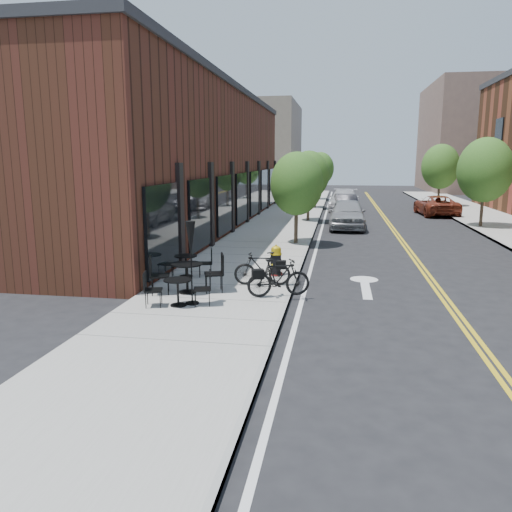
{
  "coord_description": "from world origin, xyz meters",
  "views": [
    {
      "loc": [
        1.19,
        -11.89,
        3.62
      ],
      "look_at": [
        -1.03,
        1.36,
        1.0
      ],
      "focal_mm": 35.0,
      "sensor_mm": 36.0,
      "label": 1
    }
  ],
  "objects_px": {
    "parked_car_b": "(346,204)",
    "parked_car_c": "(344,200)",
    "bicycle_right": "(279,278)",
    "bistro_set_c": "(186,263)",
    "fire_hydrant": "(276,261)",
    "parked_car_a": "(347,214)",
    "bistro_set_a": "(178,289)",
    "bistro_set_b": "(187,274)",
    "bicycle_left": "(262,268)",
    "patio_umbrella": "(191,245)",
    "parked_car_far": "(436,205)"
  },
  "relations": [
    {
      "from": "bicycle_right",
      "to": "bistro_set_b",
      "type": "bearing_deg",
      "value": 69.94
    },
    {
      "from": "bicycle_right",
      "to": "parked_car_c",
      "type": "xyz_separation_m",
      "value": [
        1.81,
        23.93,
        0.12
      ]
    },
    {
      "from": "fire_hydrant",
      "to": "bicycle_right",
      "type": "distance_m",
      "value": 2.45
    },
    {
      "from": "fire_hydrant",
      "to": "parked_car_b",
      "type": "xyz_separation_m",
      "value": [
        2.28,
        19.37,
        0.08
      ]
    },
    {
      "from": "parked_car_a",
      "to": "parked_car_c",
      "type": "height_order",
      "value": "parked_car_a"
    },
    {
      "from": "bicycle_left",
      "to": "parked_car_a",
      "type": "height_order",
      "value": "parked_car_a"
    },
    {
      "from": "bicycle_right",
      "to": "bistro_set_c",
      "type": "height_order",
      "value": "bicycle_right"
    },
    {
      "from": "bistro_set_c",
      "to": "parked_car_b",
      "type": "distance_m",
      "value": 20.65
    },
    {
      "from": "fire_hydrant",
      "to": "bistro_set_c",
      "type": "height_order",
      "value": "fire_hydrant"
    },
    {
      "from": "fire_hydrant",
      "to": "bicycle_right",
      "type": "xyz_separation_m",
      "value": [
        0.38,
        -2.42,
        0.05
      ]
    },
    {
      "from": "bicycle_left",
      "to": "bistro_set_c",
      "type": "bearing_deg",
      "value": -111.57
    },
    {
      "from": "bistro_set_a",
      "to": "bistro_set_b",
      "type": "height_order",
      "value": "bistro_set_b"
    },
    {
      "from": "bistro_set_c",
      "to": "parked_car_c",
      "type": "height_order",
      "value": "parked_car_c"
    },
    {
      "from": "bicycle_left",
      "to": "bicycle_right",
      "type": "xyz_separation_m",
      "value": [
        0.6,
        -1.1,
        0.02
      ]
    },
    {
      "from": "bicycle_right",
      "to": "bistro_set_a",
      "type": "distance_m",
      "value": 2.61
    },
    {
      "from": "bistro_set_c",
      "to": "patio_umbrella",
      "type": "bearing_deg",
      "value": -83.85
    },
    {
      "from": "parked_car_c",
      "to": "patio_umbrella",
      "type": "bearing_deg",
      "value": -96.49
    },
    {
      "from": "bicycle_left",
      "to": "bistro_set_b",
      "type": "height_order",
      "value": "bistro_set_b"
    },
    {
      "from": "bicycle_right",
      "to": "patio_umbrella",
      "type": "relative_size",
      "value": 0.81
    },
    {
      "from": "bistro_set_b",
      "to": "parked_car_c",
      "type": "relative_size",
      "value": 0.38
    },
    {
      "from": "fire_hydrant",
      "to": "bistro_set_a",
      "type": "bearing_deg",
      "value": -122.87
    },
    {
      "from": "fire_hydrant",
      "to": "patio_umbrella",
      "type": "height_order",
      "value": "patio_umbrella"
    },
    {
      "from": "bicycle_right",
      "to": "patio_umbrella",
      "type": "distance_m",
      "value": 2.46
    },
    {
      "from": "bicycle_left",
      "to": "patio_umbrella",
      "type": "xyz_separation_m",
      "value": [
        -1.41,
        -2.12,
        0.99
      ]
    },
    {
      "from": "fire_hydrant",
      "to": "parked_car_c",
      "type": "height_order",
      "value": "parked_car_c"
    },
    {
      "from": "parked_car_b",
      "to": "bicycle_right",
      "type": "bearing_deg",
      "value": -101.23
    },
    {
      "from": "patio_umbrella",
      "to": "parked_car_a",
      "type": "height_order",
      "value": "patio_umbrella"
    },
    {
      "from": "bicycle_right",
      "to": "parked_car_c",
      "type": "distance_m",
      "value": 23.99
    },
    {
      "from": "bicycle_left",
      "to": "parked_car_c",
      "type": "bearing_deg",
      "value": 167.07
    },
    {
      "from": "bistro_set_c",
      "to": "parked_car_far",
      "type": "bearing_deg",
      "value": 47.55
    },
    {
      "from": "fire_hydrant",
      "to": "bistro_set_a",
      "type": "xyz_separation_m",
      "value": [
        -1.92,
        -3.66,
        -0.02
      ]
    },
    {
      "from": "bistro_set_a",
      "to": "patio_umbrella",
      "type": "xyz_separation_m",
      "value": [
        0.29,
        0.21,
        1.04
      ]
    },
    {
      "from": "bistro_set_c",
      "to": "parked_car_far",
      "type": "height_order",
      "value": "parked_car_far"
    },
    {
      "from": "bistro_set_c",
      "to": "bicycle_left",
      "type": "bearing_deg",
      "value": -28.74
    },
    {
      "from": "fire_hydrant",
      "to": "parked_car_a",
      "type": "bearing_deg",
      "value": 73.94
    },
    {
      "from": "bicycle_left",
      "to": "patio_umbrella",
      "type": "distance_m",
      "value": 2.74
    },
    {
      "from": "parked_car_b",
      "to": "parked_car_c",
      "type": "height_order",
      "value": "parked_car_c"
    },
    {
      "from": "bistro_set_a",
      "to": "parked_car_c",
      "type": "xyz_separation_m",
      "value": [
        4.11,
        25.16,
        0.19
      ]
    },
    {
      "from": "bicycle_right",
      "to": "parked_car_a",
      "type": "distance_m",
      "value": 14.4
    },
    {
      "from": "bistro_set_a",
      "to": "parked_car_c",
      "type": "height_order",
      "value": "parked_car_c"
    },
    {
      "from": "fire_hydrant",
      "to": "parked_car_c",
      "type": "relative_size",
      "value": 0.18
    },
    {
      "from": "fire_hydrant",
      "to": "bistro_set_a",
      "type": "distance_m",
      "value": 4.13
    },
    {
      "from": "parked_car_far",
      "to": "bicycle_left",
      "type": "bearing_deg",
      "value": 63.69
    },
    {
      "from": "parked_car_b",
      "to": "parked_car_c",
      "type": "xyz_separation_m",
      "value": [
        -0.09,
        2.13,
        0.09
      ]
    },
    {
      "from": "bistro_set_a",
      "to": "bistro_set_c",
      "type": "relative_size",
      "value": 1.01
    },
    {
      "from": "parked_car_a",
      "to": "parked_car_far",
      "type": "distance_m",
      "value": 9.35
    },
    {
      "from": "bistro_set_c",
      "to": "parked_car_c",
      "type": "xyz_separation_m",
      "value": [
        4.84,
        22.19,
        0.19
      ]
    },
    {
      "from": "bicycle_left",
      "to": "bicycle_right",
      "type": "bearing_deg",
      "value": 21.64
    },
    {
      "from": "bistro_set_b",
      "to": "patio_umbrella",
      "type": "distance_m",
      "value": 1.43
    },
    {
      "from": "patio_umbrella",
      "to": "parked_car_b",
      "type": "bearing_deg",
      "value": 80.27
    }
  ]
}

